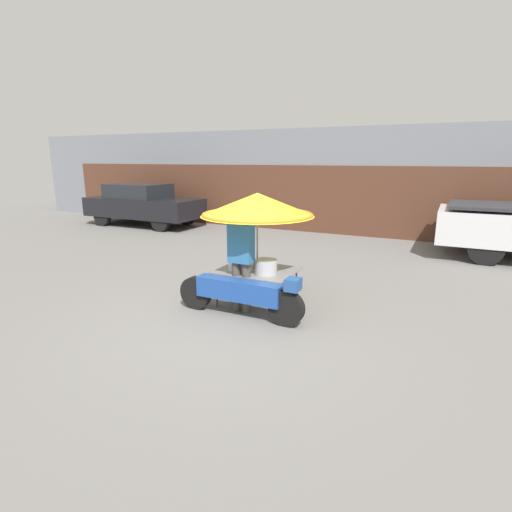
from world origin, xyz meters
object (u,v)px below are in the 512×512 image
(vendor_motorcycle_cart, at_px, (256,220))
(potted_plant, at_px, (108,206))
(parked_car, at_px, (143,204))
(vendor_person, at_px, (241,255))

(vendor_motorcycle_cart, relative_size, potted_plant, 2.48)
(parked_car, bearing_deg, potted_plant, 161.35)
(vendor_person, bearing_deg, potted_plant, 145.63)
(vendor_person, relative_size, potted_plant, 1.92)
(vendor_motorcycle_cart, xyz_separation_m, vendor_person, (-0.08, -0.36, -0.52))
(parked_car, bearing_deg, vendor_person, -39.11)
(vendor_motorcycle_cart, xyz_separation_m, parked_car, (-7.35, 5.56, -0.65))
(vendor_motorcycle_cart, bearing_deg, vendor_person, -101.80)
(vendor_person, relative_size, parked_car, 0.38)
(vendor_person, xyz_separation_m, parked_car, (-7.28, 5.92, -0.14))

